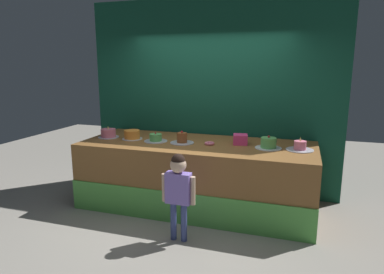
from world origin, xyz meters
The scene contains 12 objects.
ground_plane centered at (0.00, 0.00, 0.00)m, with size 12.00×12.00×0.00m, color gray.
stage_platform centered at (0.00, 0.63, 0.47)m, with size 3.27×1.29×0.93m.
curtain_backdrop centered at (0.00, 1.37, 1.51)m, with size 4.01×0.08×3.02m, color #144C38.
child_figure centered at (0.10, -0.40, 0.67)m, with size 0.40×0.18×1.04m.
pink_box centered at (0.60, 0.75, 1.00)m, with size 0.19×0.19×0.14m, color #EC3E81.
donut centered at (0.20, 0.58, 0.95)m, with size 0.14×0.14×0.04m, color pink.
cake_far_left centered at (-1.39, 0.58, 1.00)m, with size 0.31×0.31×0.18m.
cake_left centered at (-0.99, 0.59, 1.00)m, with size 0.30×0.30×0.13m.
cake_center_left centered at (-0.60, 0.55, 0.98)m, with size 0.34×0.34×0.13m.
cake_center_right centered at (-0.20, 0.57, 0.99)m, with size 0.34×0.34×0.18m.
cake_right centered at (0.99, 0.62, 1.00)m, with size 0.35×0.35×0.17m.
cake_far_right centered at (1.39, 0.65, 0.98)m, with size 0.35×0.35×0.18m.
Camera 1 is at (1.37, -3.81, 2.00)m, focal length 31.65 mm.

